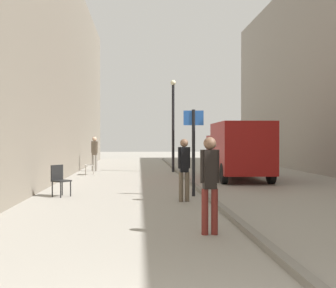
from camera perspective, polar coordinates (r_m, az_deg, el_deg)
name	(u,v)px	position (r m, az deg, el deg)	size (l,w,h in m)	color
ground_plane	(151,188)	(14.52, -2.41, -6.09)	(80.00, 80.00, 0.00)	gray
building_facade_left	(10,43)	(15.40, -20.96, 12.84)	(2.35, 40.00, 9.94)	gray
kerb_strip	(196,186)	(14.64, 3.81, -5.80)	(0.16, 40.00, 0.12)	slate
pedestrian_main_foreground	(184,165)	(11.35, 2.24, -2.97)	(0.34, 0.22, 1.72)	brown
pedestrian_mid_block	(95,151)	(22.29, -10.10, -1.00)	(0.36, 0.25, 1.83)	gray
pedestrian_far_crossing	(210,178)	(7.48, 5.78, -4.73)	(0.35, 0.23, 1.76)	maroon
delivery_van	(238,149)	(17.71, 9.65, -0.72)	(2.18, 5.22, 2.39)	maroon
street_sign_post	(193,145)	(12.41, 3.53, -0.10)	(0.60, 0.10, 2.60)	black
lamp_post	(173,119)	(21.41, 0.71, 3.41)	(0.28, 0.28, 4.76)	black
cafe_chair_near_window	(92,163)	(20.01, -10.48, -2.65)	(0.52, 0.52, 0.94)	#B7B2A8
cafe_chair_by_doorway	(59,178)	(12.80, -14.74, -4.58)	(0.62, 0.62, 0.94)	black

